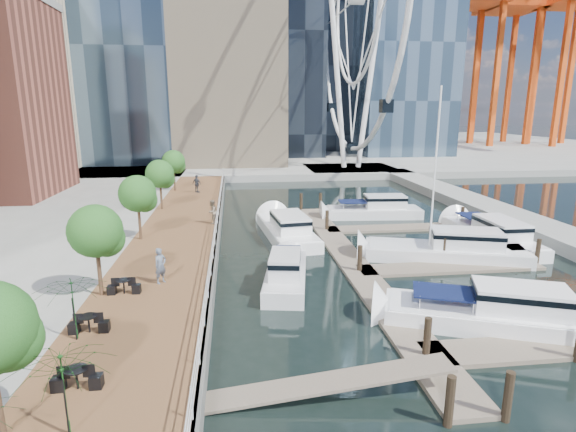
# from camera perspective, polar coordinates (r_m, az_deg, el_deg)

# --- Properties ---
(ground) EXTENTS (520.00, 520.00, 0.00)m
(ground) POSITION_cam_1_polar(r_m,az_deg,el_deg) (21.03, 7.02, -15.18)
(ground) COLOR black
(ground) RESTS_ON ground
(boardwalk) EXTENTS (6.00, 60.00, 1.00)m
(boardwalk) POSITION_cam_1_polar(r_m,az_deg,el_deg) (34.51, -13.88, -3.05)
(boardwalk) COLOR brown
(boardwalk) RESTS_ON ground
(seawall) EXTENTS (0.25, 60.00, 1.00)m
(seawall) POSITION_cam_1_polar(r_m,az_deg,el_deg) (34.26, -8.89, -2.93)
(seawall) COLOR #595954
(seawall) RESTS_ON ground
(land_far) EXTENTS (200.00, 114.00, 1.00)m
(land_far) POSITION_cam_1_polar(r_m,az_deg,el_deg) (120.36, -4.75, 8.77)
(land_far) COLOR gray
(land_far) RESTS_ON ground
(breakwater) EXTENTS (4.00, 60.00, 1.00)m
(breakwater) POSITION_cam_1_polar(r_m,az_deg,el_deg) (46.21, 25.53, 0.15)
(breakwater) COLOR gray
(breakwater) RESTS_ON ground
(pier) EXTENTS (14.00, 12.00, 1.00)m
(pier) POSITION_cam_1_polar(r_m,az_deg,el_deg) (72.97, 7.99, 5.73)
(pier) COLOR gray
(pier) RESTS_ON ground
(railing) EXTENTS (0.10, 60.00, 1.05)m
(railing) POSITION_cam_1_polar(r_m,az_deg,el_deg) (34.00, -9.12, -1.27)
(railing) COLOR white
(railing) RESTS_ON boardwalk
(floating_docks) EXTENTS (16.00, 34.00, 2.60)m
(floating_docks) POSITION_cam_1_polar(r_m,az_deg,el_deg) (32.05, 16.70, -4.51)
(floating_docks) COLOR #6D6051
(floating_docks) RESTS_ON ground
(port_cranes) EXTENTS (40.00, 52.00, 38.00)m
(port_cranes) POSITION_cam_1_polar(r_m,az_deg,el_deg) (135.01, 26.62, 16.24)
(port_cranes) COLOR #D84C14
(port_cranes) RESTS_ON ground
(street_trees) EXTENTS (2.60, 42.60, 4.60)m
(street_trees) POSITION_cam_1_polar(r_m,az_deg,el_deg) (33.09, -18.58, 2.69)
(street_trees) COLOR #3F2B1C
(street_trees) RESTS_ON ground
(cafe_tables) EXTENTS (2.50, 13.70, 0.74)m
(cafe_tables) POSITION_cam_1_polar(r_m,az_deg,el_deg) (18.97, -24.52, -15.04)
(cafe_tables) COLOR black
(cafe_tables) RESTS_ON ground
(yacht_foreground) EXTENTS (11.02, 6.56, 2.15)m
(yacht_foreground) POSITION_cam_1_polar(r_m,az_deg,el_deg) (23.84, 24.28, -12.73)
(yacht_foreground) COLOR white
(yacht_foreground) RESTS_ON ground
(pedestrian_near) EXTENTS (0.82, 0.83, 1.93)m
(pedestrian_near) POSITION_cam_1_polar(r_m,az_deg,el_deg) (24.83, -15.90, -6.08)
(pedestrian_near) COLOR #505A6B
(pedestrian_near) RESTS_ON boardwalk
(pedestrian_mid) EXTENTS (1.09, 1.18, 1.95)m
(pedestrian_mid) POSITION_cam_1_polar(r_m,az_deg,el_deg) (36.73, -9.63, 0.53)
(pedestrian_mid) COLOR #7B6A55
(pedestrian_mid) RESTS_ON boardwalk
(pedestrian_far) EXTENTS (1.21, 1.09, 1.97)m
(pedestrian_far) POSITION_cam_1_polar(r_m,az_deg,el_deg) (51.01, -11.49, 4.03)
(pedestrian_far) COLOR #32363F
(pedestrian_far) RESTS_ON boardwalk
(moored_yachts) EXTENTS (19.91, 34.46, 11.50)m
(moored_yachts) POSITION_cam_1_polar(r_m,az_deg,el_deg) (32.85, 16.90, -4.99)
(moored_yachts) COLOR white
(moored_yachts) RESTS_ON ground
(cafe_seating) EXTENTS (4.86, 10.09, 2.62)m
(cafe_seating) POSITION_cam_1_polar(r_m,az_deg,el_deg) (16.60, -27.59, -16.17)
(cafe_seating) COLOR #0E350F
(cafe_seating) RESTS_ON ground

